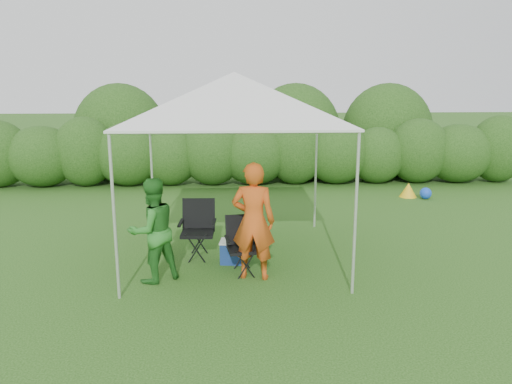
{
  "coord_description": "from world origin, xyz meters",
  "views": [
    {
      "loc": [
        -0.05,
        -6.98,
        2.72
      ],
      "look_at": [
        0.31,
        0.4,
        1.05
      ],
      "focal_mm": 35.0,
      "sensor_mm": 36.0,
      "label": 1
    }
  ],
  "objects_px": {
    "chair_right": "(243,241)",
    "man": "(253,221)",
    "cooler": "(234,252)",
    "canopy": "(234,97)",
    "chair_left": "(198,225)",
    "woman": "(153,230)"
  },
  "relations": [
    {
      "from": "chair_right",
      "to": "man",
      "type": "relative_size",
      "value": 0.5
    },
    {
      "from": "man",
      "to": "cooler",
      "type": "height_order",
      "value": "man"
    },
    {
      "from": "canopy",
      "to": "cooler",
      "type": "relative_size",
      "value": 6.96
    },
    {
      "from": "chair_left",
      "to": "canopy",
      "type": "bearing_deg",
      "value": 0.81
    },
    {
      "from": "man",
      "to": "canopy",
      "type": "bearing_deg",
      "value": -64.95
    },
    {
      "from": "cooler",
      "to": "chair_left",
      "type": "bearing_deg",
      "value": 156.65
    },
    {
      "from": "chair_right",
      "to": "cooler",
      "type": "relative_size",
      "value": 1.84
    },
    {
      "from": "canopy",
      "to": "man",
      "type": "height_order",
      "value": "canopy"
    },
    {
      "from": "chair_left",
      "to": "woman",
      "type": "relative_size",
      "value": 0.62
    },
    {
      "from": "canopy",
      "to": "man",
      "type": "distance_m",
      "value": 1.89
    },
    {
      "from": "cooler",
      "to": "chair_right",
      "type": "bearing_deg",
      "value": -63.32
    },
    {
      "from": "canopy",
      "to": "chair_right",
      "type": "bearing_deg",
      "value": -81.54
    },
    {
      "from": "chair_right",
      "to": "cooler",
      "type": "distance_m",
      "value": 0.48
    },
    {
      "from": "canopy",
      "to": "chair_left",
      "type": "height_order",
      "value": "canopy"
    },
    {
      "from": "chair_left",
      "to": "cooler",
      "type": "relative_size",
      "value": 2.02
    },
    {
      "from": "chair_left",
      "to": "cooler",
      "type": "height_order",
      "value": "chair_left"
    },
    {
      "from": "woman",
      "to": "cooler",
      "type": "relative_size",
      "value": 3.24
    },
    {
      "from": "canopy",
      "to": "chair_right",
      "type": "distance_m",
      "value": 2.11
    },
    {
      "from": "man",
      "to": "woman",
      "type": "xyz_separation_m",
      "value": [
        -1.37,
        -0.03,
        -0.1
      ]
    },
    {
      "from": "chair_right",
      "to": "man",
      "type": "distance_m",
      "value": 0.45
    },
    {
      "from": "chair_right",
      "to": "man",
      "type": "bearing_deg",
      "value": -67.86
    },
    {
      "from": "chair_left",
      "to": "man",
      "type": "height_order",
      "value": "man"
    }
  ]
}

